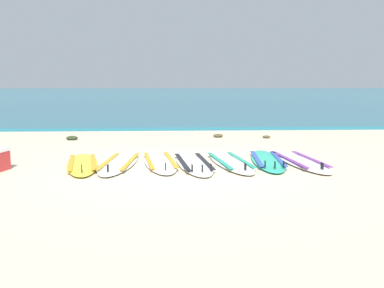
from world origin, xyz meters
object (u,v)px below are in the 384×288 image
surfboard_0 (82,164)px  surfboard_5 (267,160)px  surfboard_1 (119,163)px  surfboard_4 (230,162)px  surfboard_2 (160,162)px  surfboard_6 (300,161)px  surfboard_3 (193,163)px

surfboard_0 → surfboard_5: size_ratio=0.97×
surfboard_1 → surfboard_5: size_ratio=1.00×
surfboard_1 → surfboard_4: (1.98, 0.02, -0.00)m
surfboard_2 → surfboard_5: same height
surfboard_6 → surfboard_1: bearing=-179.3°
surfboard_3 → surfboard_5: (1.37, 0.21, 0.00)m
surfboard_5 → surfboard_6: 0.58m
surfboard_4 → surfboard_6: bearing=1.1°
surfboard_2 → surfboard_4: same height
surfboard_2 → surfboard_3: (0.60, -0.17, 0.00)m
surfboard_0 → surfboard_1: size_ratio=0.97×
surfboard_4 → surfboard_5: size_ratio=1.01×
surfboard_3 → surfboard_5: 1.39m
surfboard_3 → surfboard_6: 1.95m
surfboard_0 → surfboard_1: 0.64m
surfboard_1 → surfboard_3: same height
surfboard_1 → surfboard_4: size_ratio=0.99×
surfboard_3 → surfboard_6: same height
surfboard_0 → surfboard_3: bearing=-0.9°
surfboard_6 → surfboard_2: bearing=179.1°
surfboard_0 → surfboard_2: (1.36, 0.14, -0.00)m
surfboard_3 → surfboard_6: bearing=3.7°
surfboard_1 → surfboard_3: 1.32m
surfboard_5 → surfboard_2: bearing=-178.6°
surfboard_2 → surfboard_5: 1.97m
surfboard_1 → surfboard_2: 0.72m
surfboard_1 → surfboard_6: (3.27, 0.04, -0.00)m
surfboard_0 → surfboard_5: (3.33, 0.18, 0.00)m
surfboard_1 → surfboard_0: bearing=-174.8°
surfboard_2 → surfboard_4: size_ratio=0.99×
surfboard_1 → surfboard_3: bearing=-3.8°
surfboard_6 → surfboard_4: bearing=-178.9°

